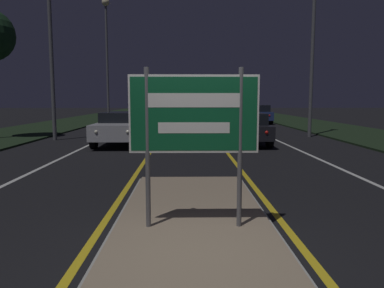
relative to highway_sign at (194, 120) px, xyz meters
The scene contains 18 objects.
ground_plane 1.82m from the highway_sign, 90.00° to the right, with size 160.00×160.00×0.00m, color black.
median_island 1.59m from the highway_sign, 90.00° to the left, with size 2.41×7.05×0.10m.
verge_left 21.47m from the highway_sign, 116.34° to the left, with size 5.00×100.00×0.08m.
verge_right 21.47m from the highway_sign, 63.66° to the left, with size 5.00×100.00×0.08m.
centre_line_yellow_left 24.28m from the highway_sign, 93.30° to the left, with size 0.12×70.00×0.01m.
centre_line_yellow_right 24.28m from the highway_sign, 86.70° to the left, with size 0.12×70.00×0.01m.
lane_line_white_left 24.61m from the highway_sign, 99.85° to the left, with size 0.12×70.00×0.01m.
lane_line_white_right 24.61m from the highway_sign, 80.15° to the left, with size 0.12×70.00×0.01m.
edge_line_white_left 25.29m from the highway_sign, 106.58° to the left, with size 0.10×70.00×0.01m.
edge_line_white_right 25.29m from the highway_sign, 73.42° to the left, with size 0.10×70.00×0.01m.
highway_sign is the anchor object (origin of this frame).
streetlight_left_far 26.74m from the highway_sign, 104.09° to the left, with size 0.60×0.60×9.83m.
streetlight_right_near 15.76m from the highway_sign, 65.62° to the left, with size 0.50×0.50×9.53m.
car_receding_0 11.01m from the highway_sign, 77.46° to the left, with size 1.91×4.21×1.35m.
car_receding_1 25.28m from the highway_sign, 77.17° to the left, with size 1.96×4.14×1.47m.
car_receding_2 36.42m from the highway_sign, 81.28° to the left, with size 1.85×4.45×1.42m.
car_receding_3 49.45m from the highway_sign, 86.85° to the left, with size 1.85×4.71×1.42m.
car_approaching_0 11.24m from the highway_sign, 104.55° to the left, with size 2.00×4.67×1.37m.
Camera 1 is at (-0.12, -4.41, 1.92)m, focal length 35.00 mm.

